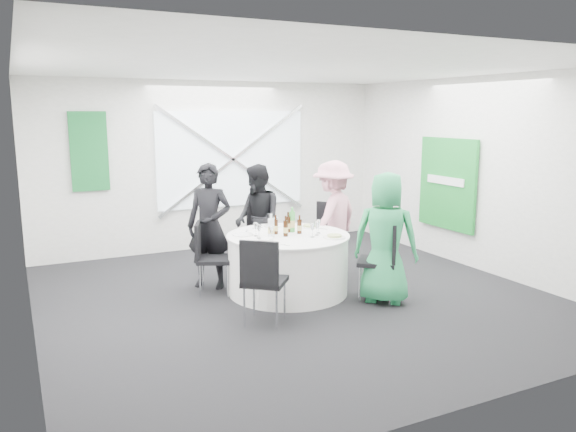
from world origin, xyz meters
name	(u,v)px	position (x,y,z in m)	size (l,w,h in m)	color
floor	(295,297)	(0.00, 0.00, 0.00)	(6.00, 6.00, 0.00)	black
ceiling	(296,67)	(0.00, 0.00, 2.80)	(6.00, 6.00, 0.00)	silver
wall_back	(215,166)	(0.00, 3.00, 1.40)	(6.00, 6.00, 0.00)	silver
wall_front	(479,234)	(0.00, -3.00, 1.40)	(6.00, 6.00, 0.00)	silver
wall_left	(23,204)	(-3.00, 0.00, 1.40)	(6.00, 6.00, 0.00)	silver
wall_right	(480,174)	(3.00, 0.00, 1.40)	(6.00, 6.00, 0.00)	silver
window_panel	(232,159)	(0.30, 2.96, 1.50)	(2.60, 0.03, 1.60)	white
window_brace_a	(233,159)	(0.30, 2.92, 1.50)	(0.05, 0.05, 3.16)	silver
window_brace_b	(233,159)	(0.30, 2.92, 1.50)	(0.05, 0.05, 3.16)	silver
green_banner	(89,152)	(-2.00, 2.95, 1.70)	(0.55, 0.04, 1.20)	#135F26
green_sign	(447,184)	(2.94, 0.60, 1.20)	(0.05, 1.20, 1.40)	#18842C
banquet_table	(288,264)	(0.00, 0.20, 0.38)	(1.56, 1.56, 0.76)	silver
chair_back	(262,233)	(0.14, 1.32, 0.55)	(0.47, 0.48, 0.93)	black
chair_back_left	(207,252)	(-0.94, 0.60, 0.54)	(0.56, 0.55, 0.92)	black
chair_back_right	(326,232)	(0.92, 0.82, 0.59)	(0.63, 0.63, 1.00)	black
chair_front_right	(385,254)	(0.92, -0.59, 0.58)	(0.63, 0.63, 0.99)	black
chair_front_left	(262,275)	(-0.76, -0.72, 0.57)	(0.62, 0.62, 0.97)	black
person_man_back_left	(209,226)	(-0.82, 0.87, 0.82)	(0.60, 0.39, 1.64)	black
person_man_back	(258,219)	(0.04, 1.26, 0.78)	(0.76, 0.42, 1.56)	black
person_woman_pink	(333,217)	(0.99, 0.76, 0.81)	(1.04, 0.48, 1.62)	pink
person_woman_green	(386,238)	(0.89, -0.64, 0.80)	(0.78, 0.51, 1.60)	#2A9C5A
plate_back	(274,226)	(0.05, 0.74, 0.77)	(0.26, 0.26, 0.01)	white
plate_back_left	(243,235)	(-0.53, 0.42, 0.77)	(0.26, 0.26, 0.01)	white
plate_back_right	(309,226)	(0.45, 0.47, 0.78)	(0.26, 0.26, 0.04)	white
plate_front_right	(334,237)	(0.43, -0.22, 0.78)	(0.27, 0.27, 0.04)	white
plate_front_left	(267,243)	(-0.45, -0.15, 0.77)	(0.27, 0.27, 0.01)	white
napkin	(266,240)	(-0.45, -0.12, 0.80)	(0.17, 0.11, 0.05)	silver
beer_bottle_a	(276,227)	(-0.13, 0.30, 0.85)	(0.06, 0.06, 0.25)	#351909
beer_bottle_b	(288,224)	(0.07, 0.33, 0.86)	(0.06, 0.06, 0.26)	#351909
beer_bottle_c	(299,227)	(0.16, 0.19, 0.85)	(0.06, 0.06, 0.24)	#351909
beer_bottle_d	(286,228)	(-0.07, 0.13, 0.86)	(0.06, 0.06, 0.26)	#351909
green_water_bottle	(292,222)	(0.12, 0.33, 0.89)	(0.08, 0.08, 0.33)	green
clear_water_bottle	(271,228)	(-0.26, 0.15, 0.88)	(0.08, 0.08, 0.29)	white
wine_glass_a	(271,230)	(-0.31, 0.02, 0.88)	(0.07, 0.07, 0.17)	white
wine_glass_b	(256,226)	(-0.40, 0.30, 0.88)	(0.07, 0.07, 0.17)	white
wine_glass_c	(317,226)	(0.31, 0.01, 0.88)	(0.07, 0.07, 0.17)	white
wine_glass_d	(319,224)	(0.39, 0.11, 0.88)	(0.07, 0.07, 0.17)	white
wine_glass_e	(259,228)	(-0.41, 0.17, 0.88)	(0.07, 0.07, 0.17)	white
wine_glass_f	(312,227)	(0.21, -0.06, 0.88)	(0.07, 0.07, 0.17)	white
wine_glass_g	(276,220)	(-0.01, 0.54, 0.88)	(0.07, 0.07, 0.17)	white
fork_a	(247,231)	(-0.39, 0.62, 0.76)	(0.01, 0.15, 0.01)	silver
knife_a	(243,236)	(-0.55, 0.37, 0.76)	(0.01, 0.15, 0.01)	silver
fork_b	(322,229)	(0.56, 0.31, 0.76)	(0.01, 0.15, 0.01)	silver
knife_b	(302,226)	(0.41, 0.61, 0.76)	(0.01, 0.15, 0.01)	silver
fork_c	(257,242)	(-0.53, -0.03, 0.76)	(0.01, 0.15, 0.01)	silver
knife_c	(284,245)	(-0.30, -0.29, 0.76)	(0.01, 0.15, 0.01)	silver
fork_d	(285,225)	(0.21, 0.73, 0.76)	(0.01, 0.15, 0.01)	silver
knife_d	(257,228)	(-0.19, 0.74, 0.76)	(0.01, 0.15, 0.01)	silver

